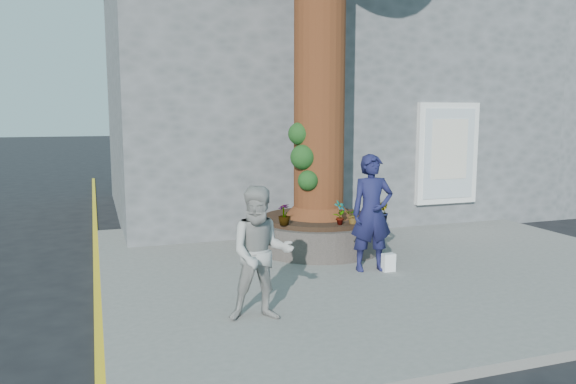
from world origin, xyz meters
name	(u,v)px	position (x,y,z in m)	size (l,w,h in m)	color
ground	(319,292)	(0.00, 0.00, 0.00)	(120.00, 120.00, 0.00)	black
pavement	(378,262)	(1.50, 1.00, 0.06)	(9.00, 8.00, 0.12)	slate
yellow_line	(97,293)	(-3.05, 1.00, 0.00)	(0.10, 30.00, 0.01)	yellow
stone_shop	(305,92)	(2.50, 7.20, 3.16)	(10.30, 8.30, 6.30)	#55585A
neighbour_shop	(539,100)	(10.50, 7.20, 3.00)	(6.00, 8.00, 6.00)	#55585A
planter	(318,233)	(0.80, 2.00, 0.41)	(2.30, 2.30, 0.60)	black
man	(372,213)	(1.05, 0.41, 1.03)	(0.67, 0.44, 1.83)	#17183F
woman	(261,254)	(-1.19, -1.07, 0.93)	(0.79, 0.61, 1.62)	#9F9D98
shopping_bag	(388,262)	(1.28, 0.26, 0.26)	(0.20, 0.12, 0.28)	white
plant_a	(340,213)	(0.84, 1.15, 0.93)	(0.22, 0.15, 0.41)	gray
plant_b	(383,212)	(1.65, 1.15, 0.89)	(0.19, 0.18, 0.34)	gray
plant_c	(284,214)	(-0.05, 1.44, 0.90)	(0.20, 0.20, 0.36)	gray
plant_d	(354,216)	(1.10, 1.15, 0.86)	(0.26, 0.23, 0.28)	gray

